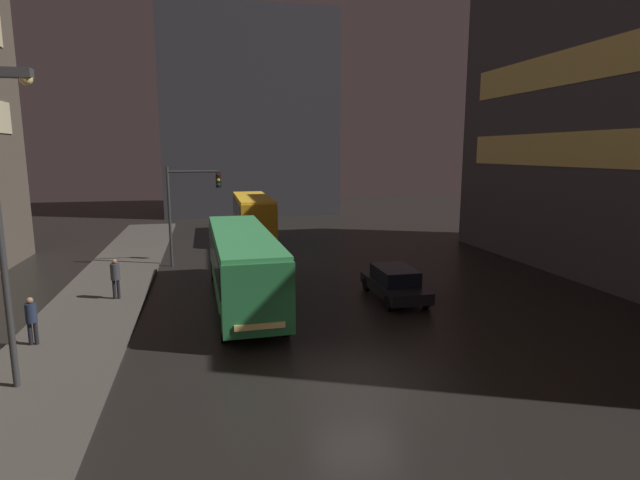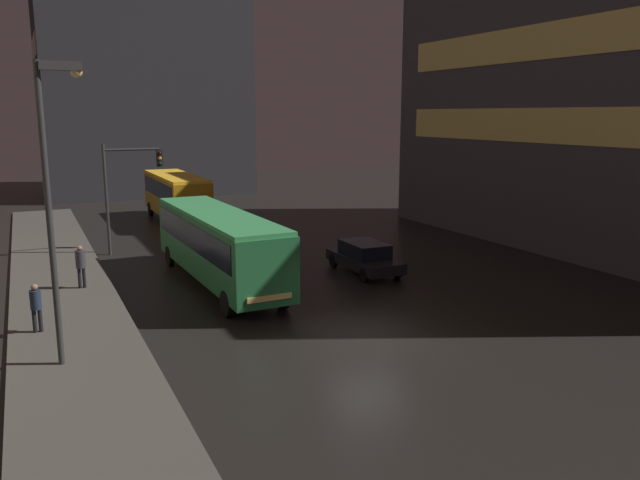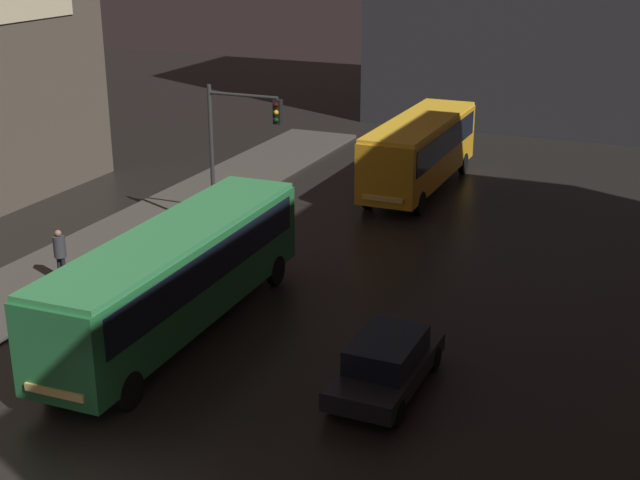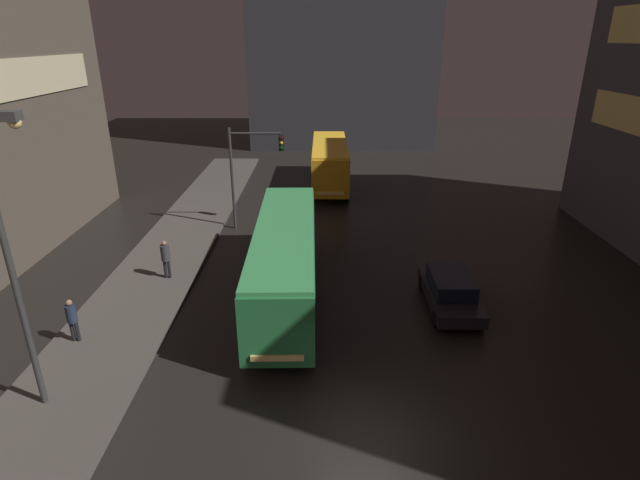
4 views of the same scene
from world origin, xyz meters
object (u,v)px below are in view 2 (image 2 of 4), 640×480
bus_far (176,193)px  pedestrian_near (36,304)px  street_lamp_sidewalk (54,172)px  bus_near (218,240)px  pedestrian_mid (81,262)px  traffic_light_main (127,180)px  car_taxi (364,257)px

bus_far → pedestrian_near: bearing=65.6°
bus_far → street_lamp_sidewalk: street_lamp_sidewalk is taller
bus_near → street_lamp_sidewalk: 10.29m
bus_near → street_lamp_sidewalk: size_ratio=1.35×
bus_near → bus_far: bus_far is taller
bus_far → pedestrian_near: 22.81m
pedestrian_mid → bus_near: bearing=-52.8°
bus_near → traffic_light_main: size_ratio=2.01×
bus_far → pedestrian_mid: bearing=64.1°
bus_far → traffic_light_main: bearing=62.9°
bus_far → car_taxi: size_ratio=2.21×
bus_far → traffic_light_main: (-4.53, -8.84, 1.93)m
bus_far → pedestrian_mid: bus_far is taller
pedestrian_near → traffic_light_main: 13.18m
bus_far → street_lamp_sidewalk: bearing=70.2°
traffic_light_main → pedestrian_near: bearing=-112.3°
pedestrian_near → bus_far: bearing=-175.1°
pedestrian_near → street_lamp_sidewalk: street_lamp_sidewalk is taller
bus_far → traffic_light_main: traffic_light_main is taller
bus_near → pedestrian_mid: bearing=-16.3°
bus_near → pedestrian_mid: size_ratio=6.43×
bus_far → pedestrian_near: size_ratio=5.95×
pedestrian_mid → street_lamp_sidewalk: size_ratio=0.21×
bus_far → street_lamp_sidewalk: (-8.65, -24.03, 3.75)m
car_taxi → traffic_light_main: (-9.27, 9.12, 3.19)m
car_taxi → traffic_light_main: bearing=-44.2°
bus_near → car_taxi: bus_near is taller
bus_near → bus_far: size_ratio=1.18×
bus_far → street_lamp_sidewalk: 25.82m
car_taxi → pedestrian_near: (-14.16, -2.80, 0.38)m
bus_near → bus_far: 17.23m
car_taxi → street_lamp_sidewalk: (-13.40, -6.07, 5.01)m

